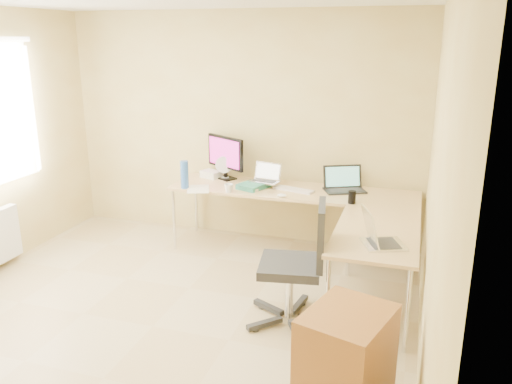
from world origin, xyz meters
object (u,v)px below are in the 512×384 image
(monitor, at_px, (226,158))
(water_bottle, at_px, (184,175))
(laptop_black, at_px, (345,179))
(office_chair, at_px, (290,267))
(keyboard, at_px, (294,190))
(desk_return, at_px, (374,271))
(cabinet, at_px, (345,369))
(desk_main, at_px, (292,222))
(laptop_return, at_px, (385,231))
(mug, at_px, (229,188))
(laptop_center, at_px, (265,173))
(desk_fan, at_px, (225,168))

(monitor, height_order, water_bottle, monitor)
(monitor, bearing_deg, laptop_black, 26.35)
(office_chair, bearing_deg, water_bottle, 132.60)
(keyboard, distance_m, office_chair, 1.45)
(desk_return, height_order, cabinet, cabinet)
(desk_main, distance_m, desk_return, 1.40)
(laptop_return, relative_size, cabinet, 0.48)
(laptop_black, bearing_deg, office_chair, -123.34)
(keyboard, height_order, office_chair, office_chair)
(laptop_black, relative_size, water_bottle, 1.38)
(desk_return, distance_m, water_bottle, 2.27)
(keyboard, relative_size, office_chair, 0.42)
(mug, relative_size, cabinet, 0.12)
(desk_return, xyz_separation_m, mug, (-1.59, 0.70, 0.41))
(desk_main, relative_size, keyboard, 5.93)
(laptop_center, relative_size, cabinet, 0.40)
(cabinet, bearing_deg, office_chair, 137.66)
(mug, bearing_deg, laptop_black, 19.19)
(desk_main, xyz_separation_m, laptop_return, (1.05, -1.30, 0.49))
(laptop_black, relative_size, office_chair, 0.39)
(desk_main, xyz_separation_m, desk_fan, (-0.85, 0.20, 0.49))
(laptop_black, xyz_separation_m, cabinet, (0.40, -2.57, -0.50))
(desk_main, distance_m, desk_fan, 1.00)
(laptop_center, xyz_separation_m, keyboard, (0.33, -0.05, -0.14))
(cabinet, bearing_deg, monitor, 140.91)
(monitor, relative_size, cabinet, 0.76)
(desk_return, xyz_separation_m, keyboard, (-0.96, 0.97, 0.38))
(desk_return, distance_m, monitor, 2.26)
(desk_main, xyz_separation_m, monitor, (-0.84, 0.20, 0.61))
(laptop_black, height_order, desk_fan, laptop_black)
(laptop_center, height_order, desk_fan, laptop_center)
(laptop_center, xyz_separation_m, water_bottle, (-0.81, -0.32, -0.00))
(water_bottle, xyz_separation_m, office_chair, (1.46, -1.13, -0.38))
(desk_return, bearing_deg, desk_fan, 146.68)
(laptop_black, bearing_deg, desk_main, 165.64)
(desk_main, distance_m, laptop_return, 1.74)
(keyboard, distance_m, desk_fan, 0.91)
(cabinet, bearing_deg, laptop_return, 101.49)
(monitor, xyz_separation_m, office_chair, (1.17, -1.63, -0.48))
(water_bottle, bearing_deg, mug, 0.00)
(water_bottle, bearing_deg, keyboard, 13.12)
(desk_main, xyz_separation_m, desk_return, (0.98, -1.00, 0.00))
(desk_main, relative_size, monitor, 4.55)
(office_chair, relative_size, cabinet, 1.38)
(cabinet, bearing_deg, desk_fan, 141.04)
(desk_return, relative_size, monitor, 2.23)
(mug, relative_size, office_chair, 0.09)
(laptop_center, relative_size, water_bottle, 1.02)
(office_chair, bearing_deg, desk_return, 24.14)
(laptop_return, bearing_deg, desk_return, -7.60)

